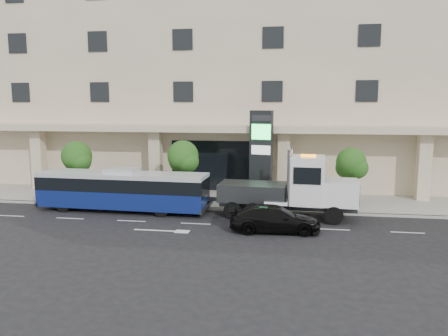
% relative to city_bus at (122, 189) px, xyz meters
% --- Properties ---
extents(ground, '(120.00, 120.00, 0.00)m').
position_rel_city_bus_xyz_m(ground, '(5.43, -0.81, -1.46)').
color(ground, black).
rests_on(ground, ground).
extents(sidewalk, '(120.00, 6.00, 0.15)m').
position_rel_city_bus_xyz_m(sidewalk, '(5.43, 4.19, -1.38)').
color(sidewalk, gray).
rests_on(sidewalk, ground).
extents(curb, '(120.00, 0.30, 0.15)m').
position_rel_city_bus_xyz_m(curb, '(5.43, 1.19, -1.38)').
color(curb, gray).
rests_on(curb, ground).
extents(convention_center, '(60.00, 17.60, 20.00)m').
position_rel_city_bus_xyz_m(convention_center, '(5.43, 14.61, 8.52)').
color(convention_center, tan).
rests_on(convention_center, ground).
extents(tree_left, '(2.27, 2.20, 4.22)m').
position_rel_city_bus_xyz_m(tree_left, '(-4.54, 2.78, 1.65)').
color(tree_left, '#422B19').
rests_on(tree_left, sidewalk).
extents(tree_mid, '(2.28, 2.20, 4.38)m').
position_rel_city_bus_xyz_m(tree_mid, '(3.46, 2.78, 1.80)').
color(tree_mid, '#422B19').
rests_on(tree_mid, sidewalk).
extents(tree_right, '(2.10, 2.00, 4.04)m').
position_rel_city_bus_xyz_m(tree_right, '(14.96, 2.78, 1.58)').
color(tree_right, '#422B19').
rests_on(tree_right, sidewalk).
extents(city_bus, '(11.39, 2.80, 2.86)m').
position_rel_city_bus_xyz_m(city_bus, '(0.00, 0.00, 0.00)').
color(city_bus, black).
rests_on(city_bus, ground).
extents(tow_truck, '(9.66, 2.93, 4.38)m').
position_rel_city_bus_xyz_m(tow_truck, '(11.15, -0.05, 0.35)').
color(tow_truck, '#2D3033').
rests_on(tow_truck, ground).
extents(black_sedan, '(5.15, 2.37, 1.46)m').
position_rel_city_bus_xyz_m(black_sedan, '(10.13, -3.17, -0.73)').
color(black_sedan, black).
rests_on(black_sedan, ground).
extents(signage_pylon, '(1.70, 0.98, 6.45)m').
position_rel_city_bus_xyz_m(signage_pylon, '(8.83, 4.27, 1.97)').
color(signage_pylon, black).
rests_on(signage_pylon, sidewalk).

